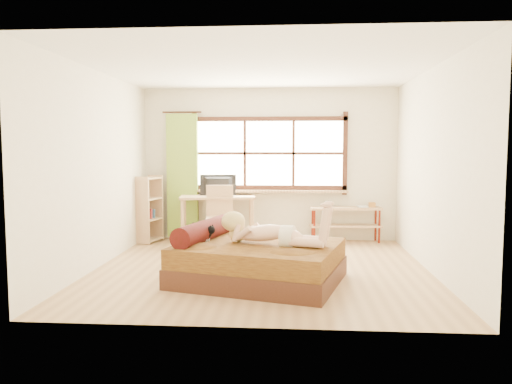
# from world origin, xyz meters

# --- Properties ---
(floor) EXTENTS (4.50, 4.50, 0.00)m
(floor) POSITION_xyz_m (0.00, 0.00, 0.00)
(floor) COLOR #9E754C
(floor) RESTS_ON ground
(ceiling) EXTENTS (4.50, 4.50, 0.00)m
(ceiling) POSITION_xyz_m (0.00, 0.00, 2.70)
(ceiling) COLOR white
(ceiling) RESTS_ON wall_back
(wall_back) EXTENTS (4.50, 0.00, 4.50)m
(wall_back) POSITION_xyz_m (0.00, 2.25, 1.35)
(wall_back) COLOR silver
(wall_back) RESTS_ON floor
(wall_front) EXTENTS (4.50, 0.00, 4.50)m
(wall_front) POSITION_xyz_m (0.00, -2.25, 1.35)
(wall_front) COLOR silver
(wall_front) RESTS_ON floor
(wall_left) EXTENTS (0.00, 4.50, 4.50)m
(wall_left) POSITION_xyz_m (-2.25, 0.00, 1.35)
(wall_left) COLOR silver
(wall_left) RESTS_ON floor
(wall_right) EXTENTS (0.00, 4.50, 4.50)m
(wall_right) POSITION_xyz_m (2.25, 0.00, 1.35)
(wall_right) COLOR silver
(wall_right) RESTS_ON floor
(window) EXTENTS (2.80, 0.16, 1.46)m
(window) POSITION_xyz_m (0.00, 2.22, 1.51)
(window) COLOR #FFEDBF
(window) RESTS_ON wall_back
(curtain) EXTENTS (0.55, 0.10, 2.20)m
(curtain) POSITION_xyz_m (-1.55, 2.13, 1.15)
(curtain) COLOR #557C21
(curtain) RESTS_ON wall_back
(bed) EXTENTS (2.25, 1.98, 0.72)m
(bed) POSITION_xyz_m (-0.03, -0.64, 0.26)
(bed) COLOR #33180F
(bed) RESTS_ON floor
(woman) EXTENTS (1.39, 0.73, 0.57)m
(woman) POSITION_xyz_m (0.17, -0.70, 0.76)
(woman) COLOR #E4AF93
(woman) RESTS_ON bed
(kitten) EXTENTS (0.31, 0.19, 0.23)m
(kitten) POSITION_xyz_m (-0.70, -0.55, 0.59)
(kitten) COLOR black
(kitten) RESTS_ON bed
(desk) EXTENTS (1.37, 0.76, 0.81)m
(desk) POSITION_xyz_m (-0.89, 1.95, 0.70)
(desk) COLOR #A77C5A
(desk) RESTS_ON floor
(monitor) EXTENTS (0.64, 0.17, 0.37)m
(monitor) POSITION_xyz_m (-0.89, 2.00, 0.99)
(monitor) COLOR black
(monitor) RESTS_ON desk
(chair) EXTENTS (0.51, 0.51, 1.02)m
(chair) POSITION_xyz_m (-0.80, 1.59, 0.57)
(chair) COLOR #A77C5A
(chair) RESTS_ON floor
(pipe_shelf) EXTENTS (1.25, 0.42, 0.70)m
(pipe_shelf) POSITION_xyz_m (1.36, 2.07, 0.45)
(pipe_shelf) COLOR #A77C5A
(pipe_shelf) RESTS_ON floor
(cup) EXTENTS (0.14, 0.14, 0.10)m
(cup) POSITION_xyz_m (1.05, 2.07, 0.67)
(cup) COLOR gray
(cup) RESTS_ON pipe_shelf
(book) EXTENTS (0.20, 0.25, 0.02)m
(book) POSITION_xyz_m (1.55, 2.07, 0.62)
(book) COLOR gray
(book) RESTS_ON pipe_shelf
(bookshelf) EXTENTS (0.40, 0.56, 1.15)m
(bookshelf) POSITION_xyz_m (-2.08, 1.81, 0.59)
(bookshelf) COLOR #A77C5A
(bookshelf) RESTS_ON floor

